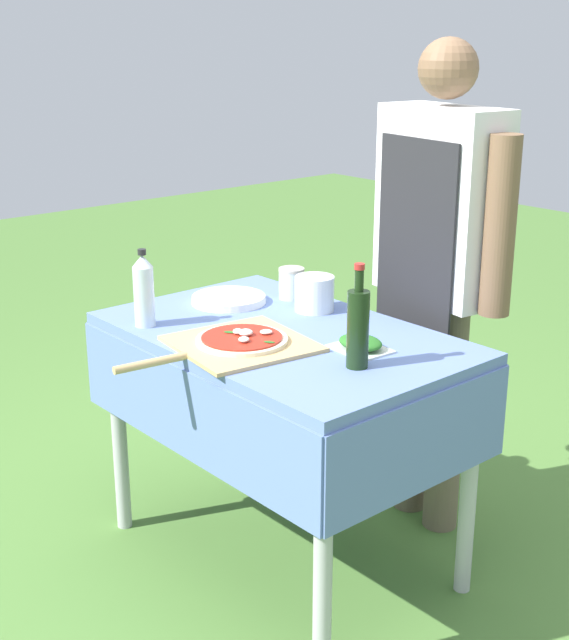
{
  "coord_description": "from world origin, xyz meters",
  "views": [
    {
      "loc": [
        1.99,
        -1.71,
        1.69
      ],
      "look_at": [
        0.01,
        0.0,
        0.84
      ],
      "focal_mm": 50.0,
      "sensor_mm": 36.0,
      "label": 1
    }
  ],
  "objects": [
    {
      "name": "ground_plane",
      "position": [
        0.0,
        0.0,
        0.0
      ],
      "size": [
        12.0,
        12.0,
        0.0
      ],
      "primitive_type": "plane",
      "color": "#517F38"
    },
    {
      "name": "prep_table",
      "position": [
        0.0,
        0.0,
        0.68
      ],
      "size": [
        1.17,
        0.75,
        0.8
      ],
      "color": "#607AB7",
      "rests_on": "ground"
    },
    {
      "name": "person_cook",
      "position": [
        0.13,
        0.57,
        0.99
      ],
      "size": [
        0.62,
        0.26,
        1.68
      ],
      "rotation": [
        0.0,
        0.0,
        3.0
      ],
      "color": "#70604C",
      "rests_on": "ground"
    },
    {
      "name": "pizza_on_peel",
      "position": [
        0.02,
        -0.19,
        0.81
      ],
      "size": [
        0.42,
        0.61,
        0.05
      ],
      "rotation": [
        0.0,
        0.0,
        -0.14
      ],
      "color": "tan",
      "rests_on": "prep_table"
    },
    {
      "name": "oil_bottle",
      "position": [
        0.36,
        -0.04,
        0.92
      ],
      "size": [
        0.06,
        0.06,
        0.3
      ],
      "color": "black",
      "rests_on": "prep_table"
    },
    {
      "name": "water_bottle",
      "position": [
        -0.33,
        -0.29,
        0.92
      ],
      "size": [
        0.07,
        0.07,
        0.25
      ],
      "color": "silver",
      "rests_on": "prep_table"
    },
    {
      "name": "herb_container",
      "position": [
        0.27,
        0.06,
        0.82
      ],
      "size": [
        0.18,
        0.14,
        0.04
      ],
      "rotation": [
        0.0,
        0.0,
        -0.07
      ],
      "color": "silver",
      "rests_on": "prep_table"
    },
    {
      "name": "mixing_tub",
      "position": [
        -0.1,
        0.22,
        0.86
      ],
      "size": [
        0.13,
        0.13,
        0.12
      ],
      "primitive_type": "cylinder",
      "color": "silver",
      "rests_on": "prep_table"
    },
    {
      "name": "plate_stack",
      "position": [
        -0.36,
        0.06,
        0.81
      ],
      "size": [
        0.26,
        0.26,
        0.02
      ],
      "color": "white",
      "rests_on": "prep_table"
    },
    {
      "name": "sauce_jar",
      "position": [
        -0.26,
        0.26,
        0.85
      ],
      "size": [
        0.09,
        0.09,
        0.11
      ],
      "color": "silver",
      "rests_on": "prep_table"
    }
  ]
}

